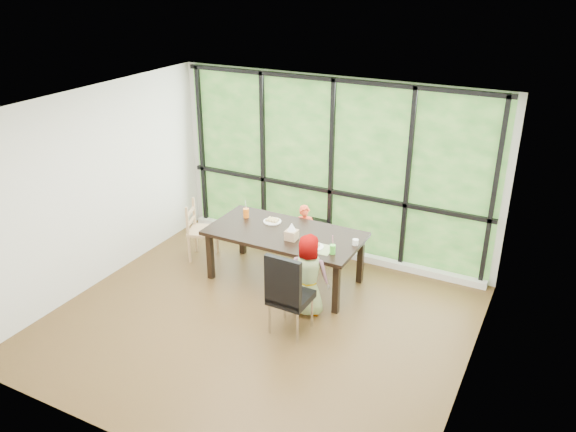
# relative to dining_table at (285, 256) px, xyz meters

# --- Properties ---
(ground) EXTENTS (5.00, 5.00, 0.00)m
(ground) POSITION_rel_dining_table_xyz_m (0.19, -1.09, -0.38)
(ground) COLOR black
(ground) RESTS_ON ground
(back_wall) EXTENTS (5.00, 0.00, 5.00)m
(back_wall) POSITION_rel_dining_table_xyz_m (0.19, 1.16, 0.98)
(back_wall) COLOR silver
(back_wall) RESTS_ON ground
(foliage_backdrop) EXTENTS (4.80, 0.02, 2.65)m
(foliage_backdrop) POSITION_rel_dining_table_xyz_m (0.19, 1.14, 0.98)
(foliage_backdrop) COLOR #224A1C
(foliage_backdrop) RESTS_ON back_wall
(window_mullions) EXTENTS (4.80, 0.06, 2.65)m
(window_mullions) POSITION_rel_dining_table_xyz_m (0.19, 1.10, 0.98)
(window_mullions) COLOR black
(window_mullions) RESTS_ON back_wall
(window_sill) EXTENTS (4.80, 0.12, 0.10)m
(window_sill) POSITION_rel_dining_table_xyz_m (0.19, 1.06, -0.33)
(window_sill) COLOR silver
(window_sill) RESTS_ON ground
(dining_table) EXTENTS (2.16, 1.15, 0.75)m
(dining_table) POSITION_rel_dining_table_xyz_m (0.00, 0.00, 0.00)
(dining_table) COLOR black
(dining_table) RESTS_ON ground
(chair_window_leather) EXTENTS (0.48, 0.48, 1.08)m
(chair_window_leather) POSITION_rel_dining_table_xyz_m (-0.02, 1.08, 0.17)
(chair_window_leather) COLOR black
(chair_window_leather) RESTS_ON ground
(chair_interior_leather) EXTENTS (0.47, 0.47, 1.08)m
(chair_interior_leather) POSITION_rel_dining_table_xyz_m (0.62, -1.04, 0.17)
(chair_interior_leather) COLOR black
(chair_interior_leather) RESTS_ON ground
(chair_end_beech) EXTENTS (0.52, 0.53, 0.90)m
(chair_end_beech) POSITION_rel_dining_table_xyz_m (-1.40, 0.03, 0.08)
(chair_end_beech) COLOR #A27951
(chair_end_beech) RESTS_ON ground
(child_toddler) EXTENTS (0.39, 0.33, 0.90)m
(child_toddler) POSITION_rel_dining_table_xyz_m (-0.00, 0.64, 0.07)
(child_toddler) COLOR #F84D27
(child_toddler) RESTS_ON ground
(child_older) EXTENTS (0.60, 0.46, 1.09)m
(child_older) POSITION_rel_dining_table_xyz_m (0.63, -0.60, 0.17)
(child_older) COLOR slate
(child_older) RESTS_ON ground
(placemat) EXTENTS (0.40, 0.29, 0.01)m
(placemat) POSITION_rel_dining_table_xyz_m (0.60, -0.24, 0.38)
(placemat) COLOR tan
(placemat) RESTS_ON dining_table
(plate_far) EXTENTS (0.26, 0.26, 0.02)m
(plate_far) POSITION_rel_dining_table_xyz_m (-0.31, 0.21, 0.38)
(plate_far) COLOR white
(plate_far) RESTS_ON dining_table
(plate_near) EXTENTS (0.26, 0.26, 0.02)m
(plate_near) POSITION_rel_dining_table_xyz_m (0.55, -0.23, 0.38)
(plate_near) COLOR white
(plate_near) RESTS_ON dining_table
(orange_cup) EXTENTS (0.09, 0.09, 0.13)m
(orange_cup) POSITION_rel_dining_table_xyz_m (-0.73, 0.18, 0.44)
(orange_cup) COLOR orange
(orange_cup) RESTS_ON dining_table
(green_cup) EXTENTS (0.08, 0.08, 0.12)m
(green_cup) POSITION_rel_dining_table_xyz_m (0.83, -0.28, 0.43)
(green_cup) COLOR #56DC3F
(green_cup) RESTS_ON dining_table
(white_mug) EXTENTS (0.08, 0.08, 0.08)m
(white_mug) POSITION_rel_dining_table_xyz_m (1.00, 0.08, 0.41)
(white_mug) COLOR white
(white_mug) RESTS_ON dining_table
(tissue_box) EXTENTS (0.15, 0.15, 0.13)m
(tissue_box) POSITION_rel_dining_table_xyz_m (0.18, -0.16, 0.44)
(tissue_box) COLOR tan
(tissue_box) RESTS_ON dining_table
(crepe_rolls_far) EXTENTS (0.20, 0.12, 0.04)m
(crepe_rolls_far) POSITION_rel_dining_table_xyz_m (-0.31, 0.21, 0.41)
(crepe_rolls_far) COLOR tan
(crepe_rolls_far) RESTS_ON plate_far
(crepe_rolls_near) EXTENTS (0.15, 0.12, 0.04)m
(crepe_rolls_near) POSITION_rel_dining_table_xyz_m (0.55, -0.23, 0.41)
(crepe_rolls_near) COLOR tan
(crepe_rolls_near) RESTS_ON plate_near
(straw_white) EXTENTS (0.01, 0.04, 0.20)m
(straw_white) POSITION_rel_dining_table_xyz_m (-0.73, 0.18, 0.55)
(straw_white) COLOR white
(straw_white) RESTS_ON orange_cup
(straw_pink) EXTENTS (0.01, 0.04, 0.20)m
(straw_pink) POSITION_rel_dining_table_xyz_m (0.83, -0.28, 0.53)
(straw_pink) COLOR pink
(straw_pink) RESTS_ON green_cup
(tissue) EXTENTS (0.12, 0.12, 0.11)m
(tissue) POSITION_rel_dining_table_xyz_m (0.18, -0.16, 0.56)
(tissue) COLOR white
(tissue) RESTS_ON tissue_box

